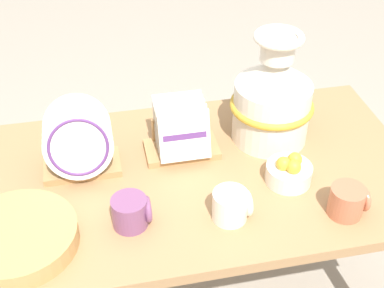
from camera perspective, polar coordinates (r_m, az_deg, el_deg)
name	(u,v)px	position (r m, az deg, el deg)	size (l,w,h in m)	color
display_table	(192,193)	(1.67, 0.00, -5.26)	(1.37, 0.75, 0.70)	#9E754C
ceramic_vase	(273,97)	(1.69, 8.59, 4.96)	(0.27, 0.27, 0.37)	silver
dish_rack_round_plates	(79,146)	(1.60, -11.95, -0.21)	(0.23, 0.17, 0.22)	tan
dish_rack_square_plates	(181,136)	(1.66, -1.14, 0.85)	(0.23, 0.16, 0.18)	tan
wicker_charger_stack	(18,238)	(1.46, -18.09, -9.47)	(0.31, 0.31, 0.05)	tan
mug_cream_glaze	(232,205)	(1.45, 4.26, -6.55)	(0.11, 0.10, 0.09)	silver
mug_plum_glaze	(132,212)	(1.44, -6.47, -7.20)	(0.11, 0.10, 0.09)	#7A4770
mug_terracotta_glaze	(348,201)	(1.52, 16.32, -5.85)	(0.11, 0.10, 0.09)	#B76647
fruit_bowl	(289,172)	(1.59, 10.30, -2.92)	(0.14, 0.14, 0.09)	silver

